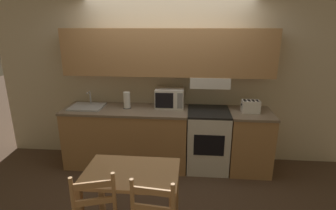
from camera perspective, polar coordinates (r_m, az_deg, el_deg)
ground_plane at (r=4.58m, az=0.03°, el=-10.77°), size 16.00×16.00×0.00m
wall_back at (r=4.04m, az=0.15°, el=8.03°), size 5.50×0.38×2.55m
lower_counter_main at (r=4.19m, az=-8.88°, el=-6.76°), size 1.89×0.67×0.92m
lower_counter_right_stub at (r=4.17m, az=17.19°, el=-7.48°), size 0.61×0.67×0.92m
stove_range at (r=4.08m, az=8.61°, el=-7.39°), size 0.61×0.65×0.92m
microwave at (r=4.00m, az=0.38°, el=1.56°), size 0.43×0.31×0.30m
toaster at (r=3.96m, az=17.52°, el=-0.27°), size 0.26×0.17×0.18m
sink_basin at (r=4.21m, az=-17.19°, el=-0.30°), size 0.49×0.41×0.22m
paper_towel_roll at (r=4.01m, az=-8.94°, el=1.03°), size 0.12×0.12×0.25m
dining_table at (r=2.73m, az=-7.91°, el=-16.56°), size 0.93×0.62×0.77m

